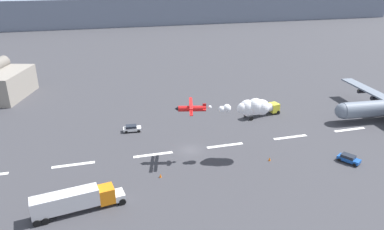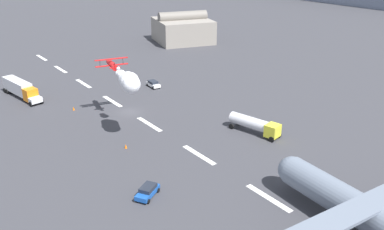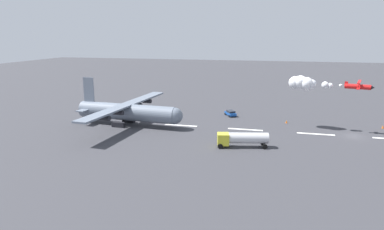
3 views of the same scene
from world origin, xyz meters
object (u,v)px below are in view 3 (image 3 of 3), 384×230
object	(u,v)px
followme_car_yellow	(231,113)
traffic_cone_far	(286,122)
cargo_transport_plane	(131,112)
fuel_tanker_truck	(242,138)
traffic_cone_near	(383,127)
stunt_biplane_red	(307,83)

from	to	relation	value
followme_car_yellow	traffic_cone_far	bearing A→B (deg)	162.82
cargo_transport_plane	traffic_cone_far	xyz separation A→B (m)	(-36.37, -11.33, -3.02)
followme_car_yellow	fuel_tanker_truck	bearing A→B (deg)	102.67
cargo_transport_plane	fuel_tanker_truck	size ratio (longest dim) A/B	3.69
fuel_tanker_truck	followme_car_yellow	world-z (taller)	fuel_tanker_truck
fuel_tanker_truck	traffic_cone_near	xyz separation A→B (m)	(-30.45, -21.96, -1.38)
stunt_biplane_red	traffic_cone_far	xyz separation A→B (m)	(3.95, -3.14, -10.08)
fuel_tanker_truck	traffic_cone_far	distance (m)	23.34
fuel_tanker_truck	followme_car_yellow	bearing A→B (deg)	-77.33
cargo_transport_plane	traffic_cone_near	distance (m)	59.38
stunt_biplane_red	fuel_tanker_truck	xyz separation A→B (m)	(12.63, 18.48, -8.71)
fuel_tanker_truck	followme_car_yellow	xyz separation A→B (m)	(5.88, -26.13, -0.94)
cargo_transport_plane	traffic_cone_near	world-z (taller)	cargo_transport_plane
fuel_tanker_truck	traffic_cone_near	world-z (taller)	fuel_tanker_truck
cargo_transport_plane	traffic_cone_far	distance (m)	38.21
stunt_biplane_red	followme_car_yellow	world-z (taller)	stunt_biplane_red
fuel_tanker_truck	cargo_transport_plane	bearing A→B (deg)	-20.39
cargo_transport_plane	stunt_biplane_red	bearing A→B (deg)	-168.52
followme_car_yellow	stunt_biplane_red	bearing A→B (deg)	157.56
fuel_tanker_truck	traffic_cone_far	bearing A→B (deg)	-111.86
cargo_transport_plane	followme_car_yellow	world-z (taller)	cargo_transport_plane
stunt_biplane_red	fuel_tanker_truck	size ratio (longest dim) A/B	1.76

